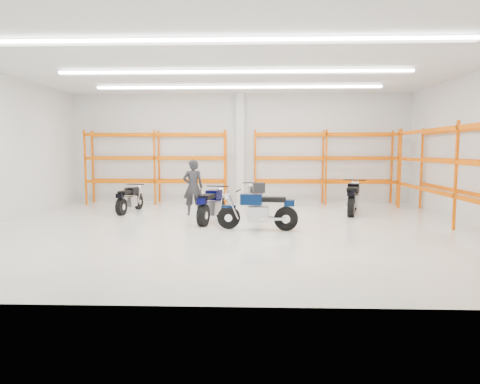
{
  "coord_description": "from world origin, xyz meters",
  "views": [
    {
      "loc": [
        0.59,
        -11.83,
        2.21
      ],
      "look_at": [
        0.17,
        0.5,
        0.99
      ],
      "focal_mm": 32.0,
      "sensor_mm": 36.0,
      "label": 1
    }
  ],
  "objects_px": {
    "motorcycle_back_b": "(211,206)",
    "standing_man": "(193,187)",
    "motorcycle_back_c": "(255,199)",
    "motorcycle_back_d": "(353,198)",
    "motorcycle_main": "(261,211)",
    "motorcycle_back_a": "(129,200)",
    "structural_column": "(240,149)"
  },
  "relations": [
    {
      "from": "motorcycle_back_a",
      "to": "motorcycle_back_d",
      "type": "xyz_separation_m",
      "value": [
        7.79,
        -0.03,
        0.08
      ]
    },
    {
      "from": "motorcycle_back_b",
      "to": "motorcycle_back_d",
      "type": "distance_m",
      "value": 5.08
    },
    {
      "from": "motorcycle_back_d",
      "to": "standing_man",
      "type": "distance_m",
      "value": 5.49
    },
    {
      "from": "standing_man",
      "to": "structural_column",
      "type": "bearing_deg",
      "value": -125.21
    },
    {
      "from": "motorcycle_back_c",
      "to": "motorcycle_back_d",
      "type": "xyz_separation_m",
      "value": [
        3.36,
        0.45,
        -0.02
      ]
    },
    {
      "from": "motorcycle_back_b",
      "to": "standing_man",
      "type": "height_order",
      "value": "standing_man"
    },
    {
      "from": "motorcycle_back_d",
      "to": "motorcycle_back_b",
      "type": "bearing_deg",
      "value": -157.92
    },
    {
      "from": "motorcycle_back_b",
      "to": "motorcycle_back_c",
      "type": "height_order",
      "value": "motorcycle_back_c"
    },
    {
      "from": "motorcycle_back_a",
      "to": "standing_man",
      "type": "height_order",
      "value": "standing_man"
    },
    {
      "from": "motorcycle_back_b",
      "to": "standing_man",
      "type": "bearing_deg",
      "value": 116.72
    },
    {
      "from": "motorcycle_main",
      "to": "motorcycle_back_c",
      "type": "distance_m",
      "value": 2.59
    },
    {
      "from": "motorcycle_main",
      "to": "structural_column",
      "type": "height_order",
      "value": "structural_column"
    },
    {
      "from": "motorcycle_back_b",
      "to": "motorcycle_back_c",
      "type": "relative_size",
      "value": 0.95
    },
    {
      "from": "motorcycle_back_c",
      "to": "motorcycle_back_b",
      "type": "bearing_deg",
      "value": -132.67
    },
    {
      "from": "structural_column",
      "to": "motorcycle_back_b",
      "type": "bearing_deg",
      "value": -98.62
    },
    {
      "from": "motorcycle_back_a",
      "to": "motorcycle_back_c",
      "type": "relative_size",
      "value": 0.87
    },
    {
      "from": "motorcycle_back_c",
      "to": "motorcycle_back_d",
      "type": "relative_size",
      "value": 0.99
    },
    {
      "from": "motorcycle_back_d",
      "to": "structural_column",
      "type": "xyz_separation_m",
      "value": [
        -3.97,
        2.92,
        1.71
      ]
    },
    {
      "from": "motorcycle_back_a",
      "to": "motorcycle_back_b",
      "type": "bearing_deg",
      "value": -32.06
    },
    {
      "from": "motorcycle_back_d",
      "to": "standing_man",
      "type": "xyz_separation_m",
      "value": [
        -5.47,
        -0.4,
        0.4
      ]
    },
    {
      "from": "motorcycle_back_c",
      "to": "motorcycle_main",
      "type": "bearing_deg",
      "value": -86.56
    },
    {
      "from": "motorcycle_main",
      "to": "motorcycle_back_c",
      "type": "relative_size",
      "value": 0.99
    },
    {
      "from": "motorcycle_back_a",
      "to": "standing_man",
      "type": "xyz_separation_m",
      "value": [
        2.33,
        -0.42,
        0.48
      ]
    },
    {
      "from": "motorcycle_back_b",
      "to": "standing_man",
      "type": "relative_size",
      "value": 1.15
    },
    {
      "from": "motorcycle_main",
      "to": "standing_man",
      "type": "height_order",
      "value": "standing_man"
    },
    {
      "from": "motorcycle_main",
      "to": "structural_column",
      "type": "xyz_separation_m",
      "value": [
        -0.77,
        5.96,
        1.73
      ]
    },
    {
      "from": "motorcycle_back_d",
      "to": "motorcycle_back_a",
      "type": "bearing_deg",
      "value": 179.81
    },
    {
      "from": "structural_column",
      "to": "standing_man",
      "type": "bearing_deg",
      "value": -114.23
    },
    {
      "from": "motorcycle_back_b",
      "to": "motorcycle_main",
      "type": "bearing_deg",
      "value": -36.94
    },
    {
      "from": "motorcycle_main",
      "to": "motorcycle_back_d",
      "type": "relative_size",
      "value": 0.98
    },
    {
      "from": "motorcycle_main",
      "to": "motorcycle_back_b",
      "type": "height_order",
      "value": "motorcycle_main"
    },
    {
      "from": "motorcycle_back_b",
      "to": "motorcycle_back_d",
      "type": "relative_size",
      "value": 0.95
    }
  ]
}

